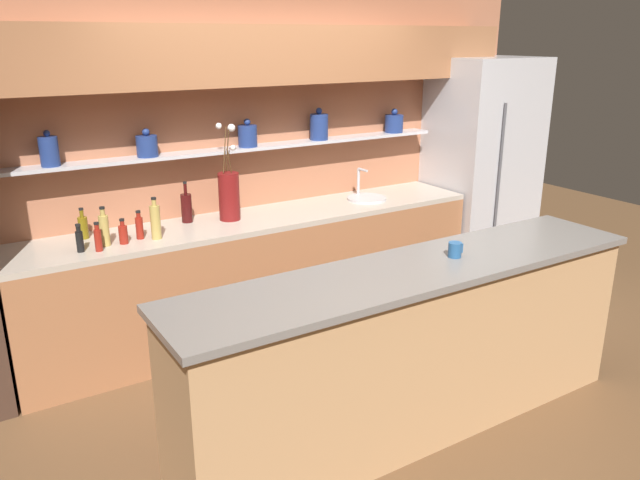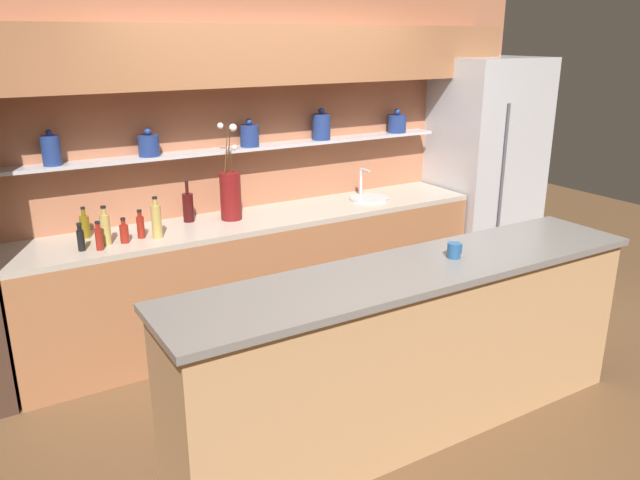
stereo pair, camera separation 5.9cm
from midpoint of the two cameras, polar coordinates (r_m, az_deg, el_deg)
The scene contains 16 objects.
ground_plane at distance 4.19m, azimuth 4.02°, elevation -13.86°, with size 12.00×12.00×0.00m, color brown.
back_wall_unit at distance 4.92m, azimuth -6.24°, elevation 10.21°, with size 5.20×0.44×2.60m.
back_counter_unit at distance 4.88m, azimuth -5.77°, elevation -3.09°, with size 3.62×0.62×0.92m.
island_counter at distance 3.66m, azimuth 8.02°, elevation -9.86°, with size 2.91×0.61×1.02m.
refrigerator at distance 6.01m, azimuth 14.24°, elevation 6.10°, with size 0.91×0.73×2.05m.
flower_vase at distance 4.65m, azimuth -8.67°, elevation 4.19°, with size 0.15×0.15×0.71m.
sink_fixture at distance 5.23m, azimuth 3.92°, elevation 3.96°, with size 0.33×0.33×0.25m.
bottle_sauce_0 at distance 4.29m, azimuth -17.93°, elevation 0.56°, with size 0.06×0.06×0.17m.
bottle_oil_1 at distance 4.48m, azimuth -21.19°, elevation 1.14°, with size 0.06×0.06×0.21m.
bottle_spirit_2 at distance 4.27m, azimuth -19.49°, elevation 0.92°, with size 0.06×0.06×0.26m.
bottle_sauce_3 at distance 4.36m, azimuth -16.56°, elevation 1.17°, with size 0.05×0.05×0.20m.
bottle_sauce_4 at distance 4.21m, azimuth -21.50°, elevation 0.01°, with size 0.05×0.05×0.18m.
bottle_spirit_5 at distance 4.32m, azimuth -15.19°, elevation 1.66°, with size 0.07×0.07×0.29m.
bottle_sauce_6 at distance 4.19m, azimuth -20.02°, elevation 0.12°, with size 0.05×0.05×0.19m.
bottle_wine_7 at distance 4.66m, azimuth -12.46°, elevation 2.93°, with size 0.08×0.08×0.30m.
coffee_mug at distance 3.62m, azimuth 11.79°, elevation -0.87°, with size 0.10×0.08×0.09m.
Camera 1 is at (-2.15, -2.84, 2.22)m, focal length 35.00 mm.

